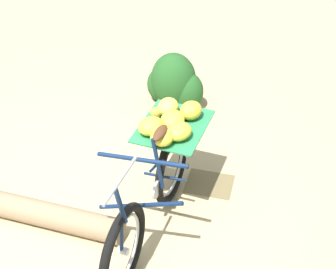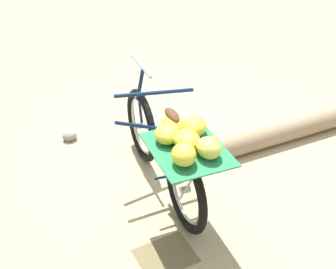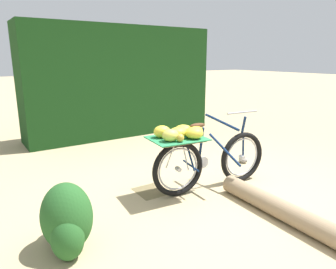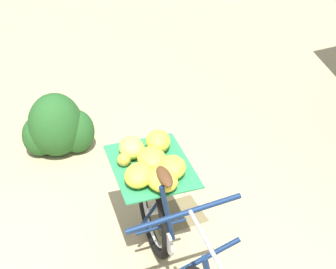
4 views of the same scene
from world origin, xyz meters
TOP-DOWN VIEW (x-y plane):
  - ground_plane at (0.00, 0.00)m, footprint 60.00×60.00m
  - bicycle at (-0.25, -0.34)m, footprint 0.72×1.80m
  - fallen_log at (1.03, -0.08)m, footprint 2.11×0.31m
  - path_stone at (-0.75, 0.98)m, footprint 0.16×0.13m
  - leaf_litter_patch at (-0.59, -0.94)m, footprint 0.44×0.36m

SIDE VIEW (x-z plane):
  - ground_plane at x=0.00m, z-range 0.00..0.00m
  - leaf_litter_patch at x=-0.59m, z-range 0.00..0.01m
  - path_stone at x=-0.75m, z-range 0.00..0.10m
  - fallen_log at x=1.03m, z-range 0.00..0.22m
  - bicycle at x=-0.25m, z-range 0.01..1.05m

